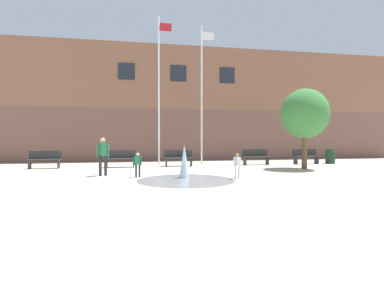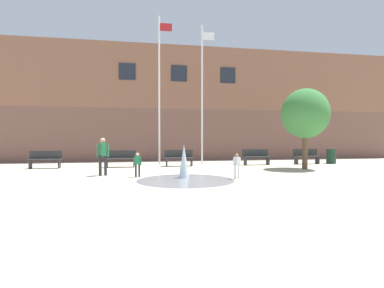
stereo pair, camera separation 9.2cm
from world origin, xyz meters
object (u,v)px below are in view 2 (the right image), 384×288
at_px(flagpole_right, 203,91).
at_px(trash_can, 331,156).
at_px(park_bench_near_trashcan, 256,157).
at_px(street_tree_near_building, 305,114).
at_px(park_bench_left_of_flagpoles, 121,158).
at_px(park_bench_under_right_flagpole, 179,158).
at_px(park_bench_far_left, 45,159).
at_px(park_bench_far_right, 306,156).
at_px(adult_near_bench, 103,153).
at_px(child_with_pink_shirt, 137,163).
at_px(flagpole_left, 160,86).
at_px(child_running, 237,164).

bearing_deg(flagpole_right, trash_can, -7.38).
xyz_separation_m(park_bench_near_trashcan, street_tree_near_building, (1.53, -2.66, 2.33)).
distance_m(park_bench_left_of_flagpoles, park_bench_under_right_flagpole, 3.18).
xyz_separation_m(park_bench_far_left, flagpole_right, (8.56, 0.93, 3.92)).
height_order(park_bench_far_right, adult_near_bench, adult_near_bench).
xyz_separation_m(child_with_pink_shirt, flagpole_left, (1.28, 5.27, 4.00)).
bearing_deg(park_bench_far_right, child_running, -138.79).
bearing_deg(adult_near_bench, park_bench_left_of_flagpoles, 148.17).
distance_m(park_bench_far_left, flagpole_left, 7.33).
bearing_deg(child_with_pink_shirt, flagpole_right, -118.08).
bearing_deg(park_bench_left_of_flagpoles, flagpole_right, 12.02).
bearing_deg(park_bench_far_right, park_bench_left_of_flagpoles, -179.55).
bearing_deg(child_with_pink_shirt, street_tree_near_building, -160.72).
relative_size(trash_can, street_tree_near_building, 0.22).
relative_size(child_running, flagpole_right, 0.12).
xyz_separation_m(park_bench_under_right_flagpole, street_tree_near_building, (6.12, -2.62, 2.33)).
xyz_separation_m(adult_near_bench, flagpole_left, (2.72, 4.51, 3.65)).
distance_m(park_bench_under_right_flagpole, adult_near_bench, 5.15).
bearing_deg(park_bench_near_trashcan, flagpole_right, 162.80).
relative_size(park_bench_under_right_flagpole, trash_can, 1.78).
distance_m(child_running, trash_can, 9.57).
bearing_deg(park_bench_under_right_flagpole, child_with_pink_shirt, -117.91).
relative_size(child_running, flagpole_left, 0.11).
height_order(park_bench_far_left, trash_can, park_bench_far_left).
height_order(park_bench_under_right_flagpole, child_running, child_running).
height_order(park_bench_far_right, flagpole_left, flagpole_left).
distance_m(child_running, flagpole_right, 7.48).
distance_m(park_bench_near_trashcan, adult_near_bench, 9.05).
bearing_deg(street_tree_near_building, flagpole_left, 153.19).
bearing_deg(child_with_pink_shirt, trash_can, -152.06).
distance_m(park_bench_far_left, flagpole_right, 9.46).
xyz_separation_m(park_bench_near_trashcan, adult_near_bench, (-8.31, -3.57, 0.45)).
height_order(child_with_pink_shirt, flagpole_right, flagpole_right).
distance_m(flagpole_right, trash_can, 8.86).
height_order(adult_near_bench, child_with_pink_shirt, adult_near_bench).
bearing_deg(adult_near_bench, park_bench_far_left, -160.62).
height_order(park_bench_left_of_flagpoles, park_bench_under_right_flagpole, same).
xyz_separation_m(flagpole_right, trash_can, (7.87, -1.02, -3.95)).
xyz_separation_m(park_bench_far_right, street_tree_near_building, (-1.70, -2.67, 2.33)).
relative_size(park_bench_far_left, adult_near_bench, 1.01).
xyz_separation_m(park_bench_under_right_flagpole, park_bench_far_right, (7.82, 0.05, 0.00)).
distance_m(park_bench_far_left, park_bench_under_right_flagpole, 7.00).
xyz_separation_m(park_bench_under_right_flagpole, flagpole_left, (-1.00, 0.97, 4.10)).
xyz_separation_m(park_bench_left_of_flagpoles, child_with_pink_shirt, (0.90, -4.27, 0.10)).
relative_size(flagpole_right, street_tree_near_building, 2.03).
height_order(adult_near_bench, flagpole_left, flagpole_left).
bearing_deg(trash_can, street_tree_near_building, -142.11).
distance_m(park_bench_left_of_flagpoles, park_bench_near_trashcan, 7.77).
bearing_deg(child_running, park_bench_far_right, -58.58).
relative_size(flagpole_left, trash_can, 9.62).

